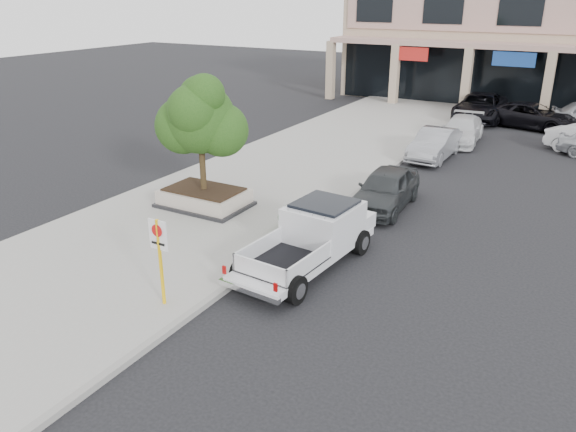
% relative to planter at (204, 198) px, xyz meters
% --- Properties ---
extents(ground, '(120.00, 120.00, 0.00)m').
position_rel_planter_xyz_m(ground, '(5.82, -3.60, -0.48)').
color(ground, black).
rests_on(ground, ground).
extents(sidewalk, '(8.00, 52.00, 0.15)m').
position_rel_planter_xyz_m(sidewalk, '(0.32, 2.40, -0.40)').
color(sidewalk, gray).
rests_on(sidewalk, ground).
extents(curb, '(0.20, 52.00, 0.15)m').
position_rel_planter_xyz_m(curb, '(4.27, 2.40, -0.40)').
color(curb, gray).
rests_on(curb, ground).
extents(planter, '(3.20, 2.20, 0.68)m').
position_rel_planter_xyz_m(planter, '(0.00, 0.00, 0.00)').
color(planter, black).
rests_on(planter, sidewalk).
extents(planter_tree, '(2.90, 2.55, 4.00)m').
position_rel_planter_xyz_m(planter_tree, '(0.13, 0.15, 2.94)').
color(planter_tree, '#302412').
rests_on(planter_tree, planter).
extents(no_parking_sign, '(0.55, 0.09, 2.30)m').
position_rel_planter_xyz_m(no_parking_sign, '(3.43, -6.13, 1.16)').
color(no_parking_sign, yellow).
rests_on(no_parking_sign, sidewalk).
extents(hedge, '(1.10, 0.99, 0.93)m').
position_rel_planter_xyz_m(hedge, '(4.02, -0.41, 0.14)').
color(hedge, '#174112').
rests_on(hedge, sidewalk).
extents(pickup_truck, '(2.50, 5.70, 1.75)m').
position_rel_planter_xyz_m(pickup_truck, '(5.47, -2.32, 0.40)').
color(pickup_truck, silver).
rests_on(pickup_truck, ground).
extents(curb_car_a, '(1.93, 4.42, 1.48)m').
position_rel_planter_xyz_m(curb_car_a, '(5.72, 3.50, 0.27)').
color(curb_car_a, '#2E3133').
rests_on(curb_car_a, ground).
extents(curb_car_b, '(1.62, 4.39, 1.43)m').
position_rel_planter_xyz_m(curb_car_b, '(5.40, 11.03, 0.24)').
color(curb_car_b, gray).
rests_on(curb_car_b, ground).
extents(curb_car_c, '(2.26, 4.83, 1.36)m').
position_rel_planter_xyz_m(curb_car_c, '(5.75, 14.85, 0.21)').
color(curb_car_c, silver).
rests_on(curb_car_c, ground).
extents(curb_car_d, '(3.00, 6.03, 1.64)m').
position_rel_planter_xyz_m(curb_car_d, '(5.34, 21.25, 0.35)').
color(curb_car_d, black).
rests_on(curb_car_d, ground).
extents(lot_car_d, '(5.66, 3.46, 1.46)m').
position_rel_planter_xyz_m(lot_car_d, '(8.54, 20.40, 0.26)').
color(lot_car_d, black).
rests_on(lot_car_d, ground).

